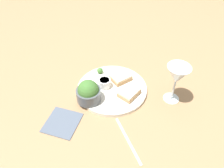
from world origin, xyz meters
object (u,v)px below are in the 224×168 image
Objects in this scene: fork at (128,140)px; wine_glass at (177,76)px; cheese_toast_near at (129,93)px; napkin at (62,122)px; salad_bowl at (88,92)px; cheese_toast_far at (121,77)px; sauce_ramekin at (105,83)px.

wine_glass is at bearing 167.68° from fork.
cheese_toast_near is 0.61× the size of napkin.
cheese_toast_far is at bearing 163.44° from salad_bowl.
cheese_toast_near is 0.20m from fork.
cheese_toast_near is 0.19m from wine_glass.
wine_glass is at bearing 119.71° from cheese_toast_near.
wine_glass is (-0.02, 0.22, 0.09)m from cheese_toast_far.
sauce_ramekin is 0.56× the size of cheese_toast_near.
salad_bowl reaches higher than napkin.
salad_bowl is at bearing -109.47° from fork.
fork is (0.07, 0.21, -0.05)m from salad_bowl.
sauce_ramekin is at bearing 170.90° from napkin.
cheese_toast_far is 0.62× the size of fork.
salad_bowl is at bearing -8.24° from sauce_ramekin.
cheese_toast_far reaches higher than fork.
cheese_toast_near is 0.10m from cheese_toast_far.
cheese_toast_near is 0.27m from napkin.
wine_glass is at bearing 124.12° from salad_bowl.
salad_bowl is 1.92× the size of sauce_ramekin.
sauce_ramekin reaches higher than cheese_toast_near.
sauce_ramekin is 0.50× the size of cheese_toast_far.
salad_bowl reaches higher than sauce_ramekin.
salad_bowl is at bearing -51.10° from cheese_toast_near.
cheese_toast_near is (-0.10, 0.12, -0.03)m from salad_bowl.
wine_glass is 0.29m from fork.
napkin is (0.29, -0.07, -0.02)m from cheese_toast_far.
wine_glass is 0.44m from napkin.
cheese_toast_near is at bearing 148.12° from napkin.
napkin and fork have the same top height.
cheese_toast_far is (-0.16, 0.05, -0.03)m from salad_bowl.
sauce_ramekin is 0.08m from cheese_toast_far.
salad_bowl is 0.59× the size of fork.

